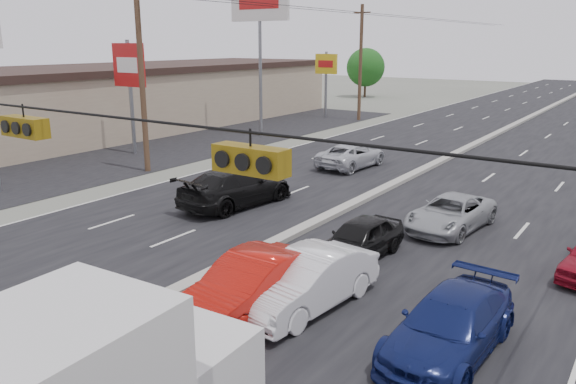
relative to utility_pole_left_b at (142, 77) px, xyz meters
The scene contains 19 objects.
ground 20.18m from the utility_pole_left_b, 50.19° to the right, with size 200.00×200.00×0.00m, color #606356.
road_surface 20.18m from the utility_pole_left_b, 50.19° to the left, with size 20.00×160.00×0.02m, color black.
center_median 20.16m from the utility_pole_left_b, 50.19° to the left, with size 0.50×160.00×0.20m, color gray.
strip_mall 17.03m from the utility_pole_left_b, 143.47° to the left, with size 12.00×42.00×4.60m, color tan.
parking_lot 12.10m from the utility_pole_left_b, 114.23° to the left, with size 10.00×42.00×0.02m, color black.
utility_pole_left_b is the anchor object (origin of this frame).
utility_pole_left_c 25.00m from the utility_pole_left_b, 90.00° to the left, with size 1.60×0.30×10.00m.
traffic_signals 20.45m from the utility_pole_left_b, 47.18° to the right, with size 25.00×0.30×0.54m.
pole_sign_mid 5.41m from the utility_pole_left_b, 146.31° to the left, with size 2.60×0.25×7.00m.
pole_sign_billboard 13.68m from the utility_pole_left_b, 98.75° to the left, with size 5.00×0.25×11.00m.
pole_sign_far 25.25m from the utility_pole_left_b, 97.97° to the left, with size 2.20×0.25×6.00m.
tree_left_far 46.01m from the utility_pole_left_b, 101.92° to the left, with size 4.80×4.80×6.12m.
red_sedan 18.48m from the utility_pole_left_b, 33.62° to the right, with size 1.65×4.72×1.55m, color #B0120A.
queue_car_a 16.85m from the utility_pole_left_b, 17.48° to the right, with size 1.56×3.88×1.32m, color black.
queue_car_b 18.79m from the utility_pole_left_b, 28.90° to the right, with size 1.60×4.59×1.51m, color white.
queue_car_c 17.57m from the utility_pole_left_b, ahead, with size 2.10×4.55×1.26m, color #969A9D.
queue_car_d 22.24m from the utility_pole_left_b, 24.27° to the right, with size 1.92×4.72×1.37m, color #101950.
oncoming_near 9.63m from the utility_pole_left_b, 16.33° to the right, with size 2.27×5.58×1.62m, color black.
oncoming_far 12.17m from the utility_pole_left_b, 39.39° to the left, with size 2.22×4.82×1.34m, color #B9BCC2.
Camera 1 is at (10.80, -5.46, 6.89)m, focal length 35.00 mm.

